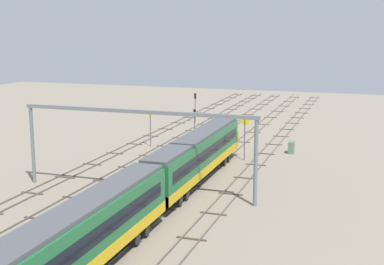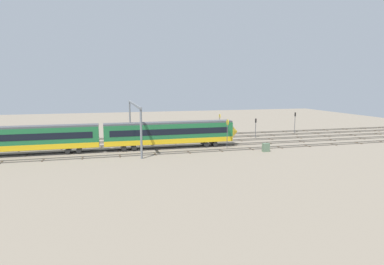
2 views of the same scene
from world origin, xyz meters
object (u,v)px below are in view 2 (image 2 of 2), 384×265
(overhead_gantry, at_px, (134,112))
(signal_light_trackside_approach, at_px, (295,120))
(speed_sign_near_foreground, at_px, (220,122))
(relay_cabinet, at_px, (266,147))
(speed_sign_mid_trackside, at_px, (227,129))
(train, at_px, (29,140))
(signal_light_trackside_departure, at_px, (256,125))

(overhead_gantry, height_order, signal_light_trackside_approach, overhead_gantry)
(overhead_gantry, bearing_deg, signal_light_trackside_approach, 10.15)
(speed_sign_near_foreground, xyz_separation_m, relay_cabinet, (2.06, -18.81, -2.59))
(speed_sign_mid_trackside, bearing_deg, signal_light_trackside_approach, 31.23)
(train, distance_m, relay_cabinet, 40.84)
(speed_sign_near_foreground, distance_m, signal_light_trackside_departure, 8.21)
(signal_light_trackside_approach, bearing_deg, speed_sign_mid_trackside, -148.77)
(overhead_gantry, distance_m, relay_cabinet, 25.64)
(speed_sign_near_foreground, relative_size, relay_cabinet, 3.36)
(signal_light_trackside_approach, height_order, relay_cabinet, signal_light_trackside_approach)
(speed_sign_near_foreground, xyz_separation_m, speed_sign_mid_trackside, (-3.42, -13.90, 0.31))
(speed_sign_near_foreground, height_order, speed_sign_mid_trackside, speed_sign_mid_trackside)
(signal_light_trackside_approach, relative_size, relay_cabinet, 3.33)
(speed_sign_near_foreground, xyz_separation_m, signal_light_trackside_approach, (19.63, 0.08, -0.06))
(relay_cabinet, bearing_deg, train, 169.18)
(overhead_gantry, relative_size, signal_light_trackside_approach, 4.74)
(signal_light_trackside_approach, relative_size, signal_light_trackside_departure, 1.18)
(train, relative_size, overhead_gantry, 3.13)
(speed_sign_mid_trackside, xyz_separation_m, signal_light_trackside_approach, (23.05, 13.98, -0.37))
(overhead_gantry, relative_size, signal_light_trackside_departure, 5.58)
(signal_light_trackside_approach, height_order, signal_light_trackside_departure, signal_light_trackside_approach)
(speed_sign_mid_trackside, xyz_separation_m, relay_cabinet, (5.48, -4.92, -2.90))
(signal_light_trackside_departure, bearing_deg, train, -170.93)
(signal_light_trackside_approach, distance_m, relay_cabinet, 25.92)
(speed_sign_near_foreground, relative_size, signal_light_trackside_approach, 1.01)
(overhead_gantry, height_order, speed_sign_near_foreground, overhead_gantry)
(train, relative_size, signal_light_trackside_departure, 17.45)
(signal_light_trackside_departure, bearing_deg, relay_cabinet, -109.02)
(train, bearing_deg, overhead_gantry, 12.96)
(overhead_gantry, xyz_separation_m, signal_light_trackside_approach, (39.59, 7.08, -3.26))
(speed_sign_mid_trackside, distance_m, signal_light_trackside_departure, 14.57)
(signal_light_trackside_departure, distance_m, relay_cabinet, 15.86)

